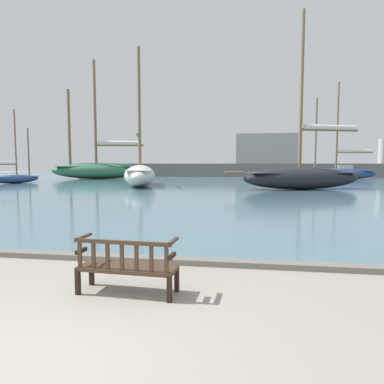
{
  "coord_description": "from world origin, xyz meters",
  "views": [
    {
      "loc": [
        2.18,
        -3.09,
        2.11
      ],
      "look_at": [
        0.16,
        10.0,
        1.0
      ],
      "focal_mm": 32.0,
      "sensor_mm": 36.0,
      "label": 1
    }
  ],
  "objects_px": {
    "park_bench": "(127,265)",
    "sailboat_far_starboard": "(140,174)",
    "sailboat_far_port": "(338,172)",
    "sailboat_mid_port": "(99,168)",
    "sailboat_centre_channel": "(16,178)",
    "sailboat_nearest_port": "(303,176)"
  },
  "relations": [
    {
      "from": "sailboat_nearest_port",
      "to": "sailboat_far_port",
      "type": "distance_m",
      "value": 18.33
    },
    {
      "from": "sailboat_mid_port",
      "to": "sailboat_nearest_port",
      "type": "bearing_deg",
      "value": -32.39
    },
    {
      "from": "sailboat_far_port",
      "to": "sailboat_centre_channel",
      "type": "relative_size",
      "value": 1.6
    },
    {
      "from": "sailboat_mid_port",
      "to": "sailboat_nearest_port",
      "type": "distance_m",
      "value": 27.82
    },
    {
      "from": "sailboat_far_starboard",
      "to": "park_bench",
      "type": "bearing_deg",
      "value": -73.07
    },
    {
      "from": "park_bench",
      "to": "sailboat_far_port",
      "type": "xyz_separation_m",
      "value": [
        13.28,
        39.54,
        0.59
      ]
    },
    {
      "from": "park_bench",
      "to": "sailboat_far_starboard",
      "type": "xyz_separation_m",
      "value": [
        -7.45,
        24.47,
        0.66
      ]
    },
    {
      "from": "sailboat_mid_port",
      "to": "sailboat_far_port",
      "type": "xyz_separation_m",
      "value": [
        30.43,
        2.06,
        -0.38
      ]
    },
    {
      "from": "sailboat_far_port",
      "to": "sailboat_mid_port",
      "type": "bearing_deg",
      "value": -176.13
    },
    {
      "from": "sailboat_far_starboard",
      "to": "sailboat_centre_channel",
      "type": "bearing_deg",
      "value": 171.57
    },
    {
      "from": "park_bench",
      "to": "sailboat_far_port",
      "type": "height_order",
      "value": "sailboat_far_port"
    },
    {
      "from": "sailboat_far_port",
      "to": "park_bench",
      "type": "bearing_deg",
      "value": -108.57
    },
    {
      "from": "sailboat_far_port",
      "to": "sailboat_centre_channel",
      "type": "height_order",
      "value": "sailboat_far_port"
    },
    {
      "from": "sailboat_nearest_port",
      "to": "sailboat_centre_channel",
      "type": "bearing_deg",
      "value": 171.87
    },
    {
      "from": "sailboat_nearest_port",
      "to": "sailboat_mid_port",
      "type": "bearing_deg",
      "value": 147.61
    },
    {
      "from": "sailboat_mid_port",
      "to": "sailboat_centre_channel",
      "type": "height_order",
      "value": "sailboat_mid_port"
    },
    {
      "from": "sailboat_far_starboard",
      "to": "sailboat_far_port",
      "type": "bearing_deg",
      "value": 36.0
    },
    {
      "from": "park_bench",
      "to": "sailboat_nearest_port",
      "type": "bearing_deg",
      "value": 74.31
    },
    {
      "from": "park_bench",
      "to": "sailboat_far_starboard",
      "type": "distance_m",
      "value": 25.59
    },
    {
      "from": "sailboat_far_starboard",
      "to": "sailboat_nearest_port",
      "type": "bearing_deg",
      "value": -7.83
    },
    {
      "from": "park_bench",
      "to": "sailboat_mid_port",
      "type": "bearing_deg",
      "value": 114.59
    },
    {
      "from": "sailboat_nearest_port",
      "to": "sailboat_far_starboard",
      "type": "relative_size",
      "value": 1.11
    }
  ]
}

